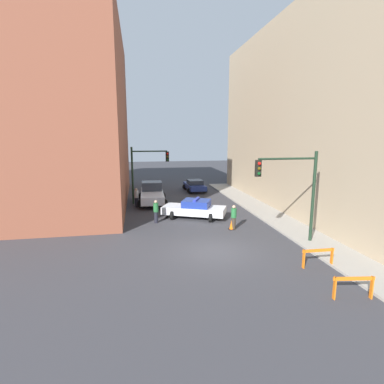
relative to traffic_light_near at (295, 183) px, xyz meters
name	(u,v)px	position (x,y,z in m)	size (l,w,h in m)	color
ground_plane	(214,251)	(-4.73, -0.37, -3.53)	(120.00, 120.00, 0.00)	#38383D
sidewalk_right	(318,243)	(1.47, -0.37, -3.47)	(2.40, 44.00, 0.12)	#9E998E
building_corner_left	(42,117)	(-16.73, 13.63, 4.29)	(14.00, 20.00, 15.64)	brown
building_right	(347,116)	(8.67, 7.63, 4.27)	(12.00, 28.00, 15.60)	tan
traffic_light_near	(295,183)	(0.00, 0.00, 0.00)	(3.64, 0.35, 5.20)	black
traffic_light_far	(144,167)	(-8.03, 12.30, -0.13)	(3.44, 0.35, 5.20)	black
police_car	(195,209)	(-4.49, 6.48, -2.81)	(5.04, 3.63, 1.52)	white
white_truck	(152,194)	(-7.40, 12.22, -2.62)	(2.75, 5.46, 1.90)	silver
parked_car_near	(195,185)	(-2.36, 17.59, -2.86)	(2.38, 4.36, 1.31)	navy
pedestrian_crossing	(156,211)	(-7.46, 5.68, -2.67)	(0.38, 0.38, 1.66)	black
pedestrian_corner	(137,197)	(-8.82, 11.01, -2.67)	(0.48, 0.48, 1.66)	black
pedestrian_sidewalk	(234,217)	(-2.48, 3.18, -2.67)	(0.49, 0.49, 1.66)	#382D23
barrier_front	(354,284)	(-0.74, -5.99, -2.91)	(1.59, 0.38, 0.90)	orange
barrier_mid	(318,255)	(-0.39, -3.16, -2.91)	(1.60, 0.20, 0.90)	orange
traffic_cone	(231,225)	(-2.61, 3.19, -3.21)	(0.36, 0.36, 0.66)	black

